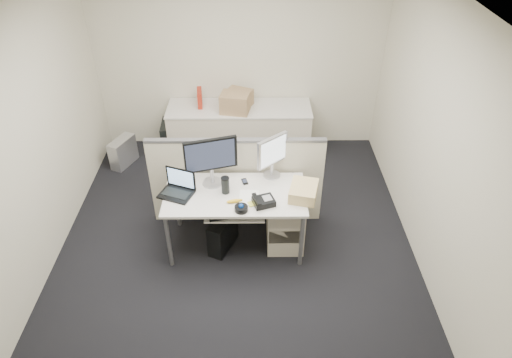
{
  "coord_description": "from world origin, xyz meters",
  "views": [
    {
      "loc": [
        0.19,
        -3.8,
        3.73
      ],
      "look_at": [
        0.22,
        0.15,
        0.81
      ],
      "focal_mm": 32.0,
      "sensor_mm": 36.0,
      "label": 1
    }
  ],
  "objects_px": {
    "desk": "(235,198)",
    "monitor_main": "(211,162)",
    "laptop": "(175,185)",
    "desk_phone": "(264,202)"
  },
  "relations": [
    {
      "from": "monitor_main",
      "to": "desk_phone",
      "type": "bearing_deg",
      "value": -49.4
    },
    {
      "from": "desk",
      "to": "laptop",
      "type": "relative_size",
      "value": 4.42
    },
    {
      "from": "desk_phone",
      "to": "laptop",
      "type": "bearing_deg",
      "value": 151.47
    },
    {
      "from": "desk",
      "to": "laptop",
      "type": "distance_m",
      "value": 0.65
    },
    {
      "from": "desk",
      "to": "monitor_main",
      "type": "height_order",
      "value": "monitor_main"
    },
    {
      "from": "monitor_main",
      "to": "laptop",
      "type": "bearing_deg",
      "value": -167.8
    },
    {
      "from": "desk",
      "to": "laptop",
      "type": "height_order",
      "value": "laptop"
    },
    {
      "from": "desk",
      "to": "monitor_main",
      "type": "xyz_separation_m",
      "value": [
        -0.25,
        0.18,
        0.35
      ]
    },
    {
      "from": "desk",
      "to": "monitor_main",
      "type": "relative_size",
      "value": 2.67
    },
    {
      "from": "laptop",
      "to": "desk_phone",
      "type": "xyz_separation_m",
      "value": [
        0.92,
        -0.16,
        -0.09
      ]
    }
  ]
}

